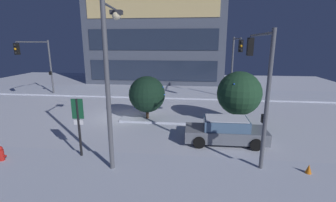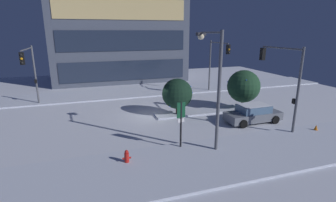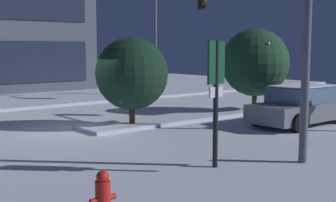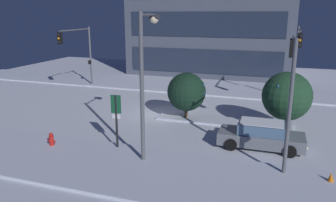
{
  "view_description": "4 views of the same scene",
  "coord_description": "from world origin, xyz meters",
  "views": [
    {
      "loc": [
        5.52,
        -17.44,
        5.64
      ],
      "look_at": [
        3.68,
        -1.39,
        1.7
      ],
      "focal_mm": 25.71,
      "sensor_mm": 36.0,
      "label": 1
    },
    {
      "loc": [
        -5.42,
        -20.83,
        7.2
      ],
      "look_at": [
        1.31,
        -0.26,
        1.28
      ],
      "focal_mm": 27.3,
      "sensor_mm": 36.0,
      "label": 2
    },
    {
      "loc": [
        -7.45,
        -14.33,
        2.88
      ],
      "look_at": [
        3.18,
        -1.28,
        0.94
      ],
      "focal_mm": 49.07,
      "sensor_mm": 36.0,
      "label": 3
    },
    {
      "loc": [
        8.03,
        -22.21,
        7.24
      ],
      "look_at": [
        0.87,
        -1.05,
        1.33
      ],
      "focal_mm": 35.91,
      "sensor_mm": 36.0,
      "label": 4
    }
  ],
  "objects": [
    {
      "name": "street_lamp_arched",
      "position": [
        1.85,
        -7.28,
        4.77
      ],
      "size": [
        0.59,
        2.58,
        7.28
      ],
      "rotation": [
        0.0,
        0.0,
        1.66
      ],
      "color": "#565960",
      "rests_on": "ground"
    },
    {
      "name": "fire_hydrant",
      "position": [
        -3.6,
        -7.88,
        0.42
      ],
      "size": [
        0.48,
        0.26,
        0.86
      ],
      "color": "red",
      "rests_on": "ground"
    },
    {
      "name": "decorated_tree_median",
      "position": [
        8.54,
        -0.86,
        2.24
      ],
      "size": [
        3.03,
        3.03,
        3.76
      ],
      "color": "#473323",
      "rests_on": "ground"
    },
    {
      "name": "traffic_light_corner_far_left",
      "position": [
        -10.16,
        5.24,
        4.09
      ],
      "size": [
        0.32,
        5.08,
        5.89
      ],
      "rotation": [
        0.0,
        0.0,
        -1.57
      ],
      "color": "#565960",
      "rests_on": "ground"
    },
    {
      "name": "curb_strip_far",
      "position": [
        0.0,
        9.02,
        0.07
      ],
      "size": [
        52.0,
        5.2,
        0.14
      ],
      "primitive_type": "cube",
      "color": "silver",
      "rests_on": "ground"
    },
    {
      "name": "parking_info_sign",
      "position": [
        -0.04,
        -6.95,
        1.96
      ],
      "size": [
        0.55,
        0.12,
        3.05
      ],
      "rotation": [
        0.0,
        0.0,
        1.67
      ],
      "color": "black",
      "rests_on": "ground"
    },
    {
      "name": "curb_strip_near",
      "position": [
        0.0,
        -9.02,
        0.07
      ],
      "size": [
        52.0,
        5.2,
        0.14
      ],
      "primitive_type": "cube",
      "color": "silver",
      "rests_on": "ground"
    },
    {
      "name": "median_strip",
      "position": [
        4.59,
        -0.47,
        0.07
      ],
      "size": [
        9.0,
        1.8,
        0.14
      ],
      "primitive_type": "cube",
      "color": "silver",
      "rests_on": "ground"
    },
    {
      "name": "decorated_tree_left_of_median",
      "position": [
        2.05,
        -0.58,
        1.96
      ],
      "size": [
        2.69,
        2.65,
        3.29
      ],
      "color": "#473323",
      "rests_on": "ground"
    },
    {
      "name": "construction_cone",
      "position": [
        10.49,
        -7.44,
        0.28
      ],
      "size": [
        0.36,
        0.36,
        0.55
      ],
      "primitive_type": "cone",
      "color": "orange",
      "rests_on": "ground"
    },
    {
      "name": "ground",
      "position": [
        0.0,
        0.0,
        0.0
      ],
      "size": [
        52.0,
        52.0,
        0.0
      ],
      "primitive_type": "plane",
      "color": "silver"
    },
    {
      "name": "car_near",
      "position": [
        7.32,
        -4.19,
        0.71
      ],
      "size": [
        4.69,
        2.05,
        1.49
      ],
      "rotation": [
        0.0,
        0.0,
        0.01
      ],
      "color": "slate",
      "rests_on": "ground"
    },
    {
      "name": "traffic_light_corner_far_right",
      "position": [
        9.14,
        5.52,
        4.3
      ],
      "size": [
        0.32,
        4.37,
        6.16
      ],
      "rotation": [
        0.0,
        0.0,
        -1.57
      ],
      "color": "#565960",
      "rests_on": "ground"
    },
    {
      "name": "traffic_light_corner_near_right",
      "position": [
        8.55,
        -5.53,
        4.26
      ],
      "size": [
        0.32,
        4.49,
        6.21
      ],
      "rotation": [
        0.0,
        0.0,
        1.57
      ],
      "color": "#565960",
      "rests_on": "ground"
    }
  ]
}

